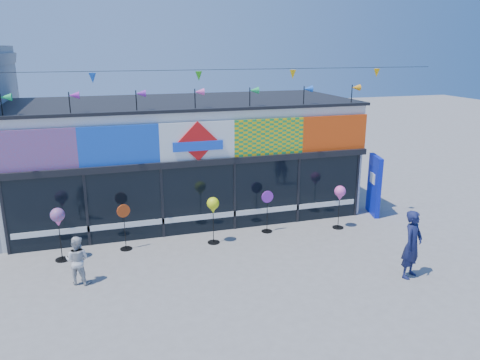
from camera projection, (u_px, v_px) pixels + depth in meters
name	position (u px, v px, depth m)	size (l,w,h in m)	color
ground	(227.00, 279.00, 12.42)	(80.00, 80.00, 0.00)	slate
kite_shop	(184.00, 156.00, 17.33)	(16.00, 5.70, 5.31)	white
blue_sign	(374.00, 185.00, 17.03)	(0.43, 1.10, 2.19)	#0C1CB4
spinner_0	(58.00, 219.00, 13.20)	(0.40, 0.40, 1.59)	black
spinner_1	(125.00, 226.00, 14.07)	(0.40, 0.37, 1.44)	black
spinner_2	(213.00, 207.00, 14.42)	(0.38, 0.38, 1.51)	black
spinner_3	(267.00, 210.00, 15.43)	(0.40, 0.36, 1.42)	black
spinner_4	(340.00, 194.00, 15.63)	(0.38, 0.38, 1.50)	black
adult_man	(412.00, 244.00, 12.34)	(0.68, 0.44, 1.86)	#161B45
child	(77.00, 260.00, 12.06)	(0.63, 0.36, 1.30)	silver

